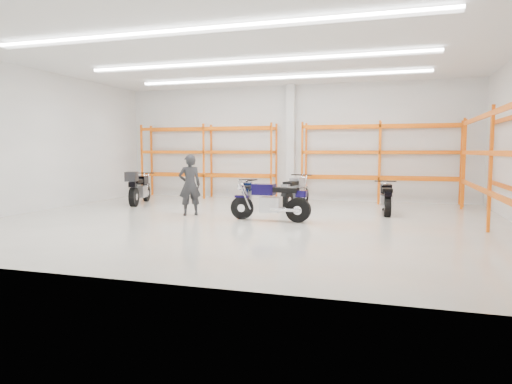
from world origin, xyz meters
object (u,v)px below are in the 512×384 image
(motorcycle_main, at_px, (273,202))
(standing_man, at_px, (190,185))
(motorcycle_back_b, at_px, (247,195))
(motorcycle_back_c, at_px, (294,193))
(structural_column, at_px, (291,143))
(motorcycle_back_a, at_px, (139,188))
(motorcycle_back_d, at_px, (386,199))

(motorcycle_main, distance_m, standing_man, 2.73)
(motorcycle_back_b, distance_m, motorcycle_back_c, 1.61)
(motorcycle_back_c, distance_m, standing_man, 3.71)
(motorcycle_back_b, relative_size, motorcycle_back_c, 0.85)
(structural_column, bearing_deg, standing_man, -110.02)
(motorcycle_back_a, xyz_separation_m, motorcycle_back_d, (8.55, -0.02, -0.12))
(standing_man, relative_size, structural_column, 0.40)
(structural_column, bearing_deg, motorcycle_back_a, -145.88)
(motorcycle_main, distance_m, structural_column, 5.92)
(motorcycle_main, xyz_separation_m, structural_column, (-0.76, 5.62, 1.72))
(motorcycle_main, xyz_separation_m, motorcycle_back_d, (2.95, 2.31, -0.06))
(motorcycle_back_d, distance_m, structural_column, 5.28)
(motorcycle_back_a, distance_m, motorcycle_back_d, 8.55)
(motorcycle_back_c, height_order, motorcycle_back_d, motorcycle_back_c)
(motorcycle_main, height_order, structural_column, structural_column)
(standing_man, bearing_deg, motorcycle_back_b, -156.12)
(motorcycle_main, xyz_separation_m, motorcycle_back_a, (-5.60, 2.33, 0.05))
(motorcycle_back_a, relative_size, structural_column, 0.52)
(motorcycle_back_b, relative_size, structural_column, 0.42)
(motorcycle_back_c, relative_size, standing_man, 1.24)
(standing_man, bearing_deg, motorcycle_back_c, -171.26)
(motorcycle_back_d, bearing_deg, motorcycle_back_b, 179.85)
(motorcycle_back_c, height_order, structural_column, structural_column)
(motorcycle_back_b, height_order, motorcycle_back_c, motorcycle_back_c)
(motorcycle_back_c, bearing_deg, structural_column, 105.21)
(motorcycle_back_a, xyz_separation_m, motorcycle_back_b, (4.08, -0.01, -0.14))
(motorcycle_back_b, height_order, standing_man, standing_man)
(motorcycle_back_a, relative_size, motorcycle_back_d, 1.16)
(motorcycle_main, height_order, motorcycle_back_c, motorcycle_main)
(motorcycle_back_c, relative_size, structural_column, 0.50)
(motorcycle_main, height_order, standing_man, standing_man)
(motorcycle_back_b, bearing_deg, structural_column, 77.01)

